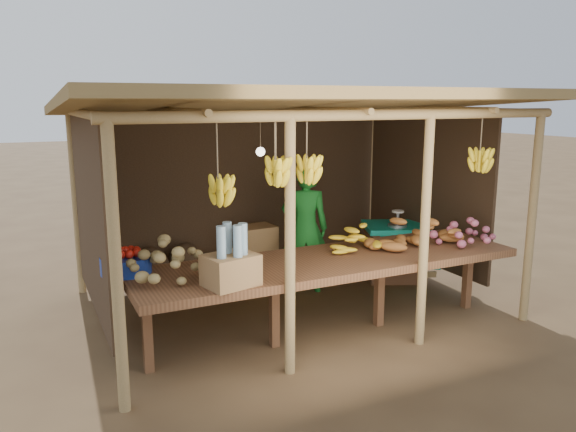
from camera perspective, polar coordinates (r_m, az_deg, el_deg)
name	(u,v)px	position (r m, az deg, el deg)	size (l,w,h in m)	color
ground	(288,305)	(6.58, 0.00, -8.99)	(60.00, 60.00, 0.00)	brown
stall_structure	(291,138)	(6.11, 0.30, 7.88)	(4.70, 3.50, 2.43)	#A38554
counter	(330,265)	(5.55, 4.26, -4.94)	(3.90, 1.05, 0.80)	brown
potato_heap	(169,258)	(4.96, -11.95, -4.24)	(0.98, 0.59, 0.37)	#97834E
sweet_potato_heap	(419,227)	(6.19, 13.14, -1.14)	(1.12, 0.67, 0.36)	#AB672C
onion_heap	(467,229)	(6.26, 17.76, -1.26)	(0.88, 0.53, 0.36)	#C25E7B
banana_pile	(358,234)	(5.82, 7.09, -1.81)	(0.56, 0.34, 0.35)	yellow
tomato_basin	(126,263)	(5.24, -16.15, -4.56)	(0.45, 0.45, 0.24)	navy
bottle_box	(231,262)	(4.70, -5.86, -4.67)	(0.48, 0.42, 0.53)	#A17748
vendor	(305,229)	(6.84, 1.72, -1.28)	(0.58, 0.38, 1.58)	#1A7926
tarp_crate	(395,250)	(7.55, 10.79, -3.38)	(1.00, 0.94, 0.95)	brown
carton_stack	(245,260)	(7.22, -4.44, -4.45)	(1.00, 0.42, 0.73)	#A17748
burlap_sacks	(169,266)	(7.23, -12.02, -4.98)	(0.92, 0.48, 0.65)	#422F1E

